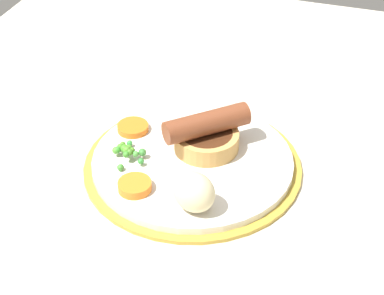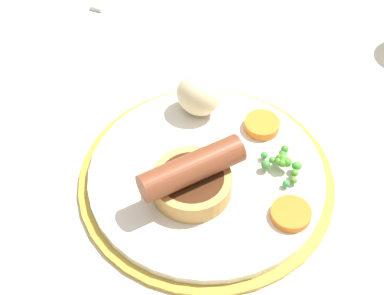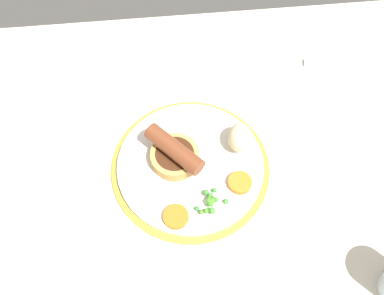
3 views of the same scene
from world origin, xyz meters
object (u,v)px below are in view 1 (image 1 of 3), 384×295
object	(u,v)px
pea_pile	(127,151)
potato_chunk_0	(194,192)
sausage_pudding	(207,134)
carrot_slice_1	(133,128)
dinner_plate	(193,164)
carrot_slice_0	(134,186)

from	to	relation	value
pea_pile	potato_chunk_0	size ratio (longest dim) A/B	1.10
sausage_pudding	pea_pile	distance (cm)	9.69
sausage_pudding	carrot_slice_1	bearing A→B (deg)	-46.60
dinner_plate	carrot_slice_1	bearing A→B (deg)	-109.27
dinner_plate	potato_chunk_0	size ratio (longest dim) A/B	5.40
dinner_plate	carrot_slice_0	distance (cm)	8.78
dinner_plate	potato_chunk_0	world-z (taller)	potato_chunk_0
dinner_plate	carrot_slice_0	world-z (taller)	carrot_slice_0
sausage_pudding	potato_chunk_0	distance (cm)	10.98
carrot_slice_0	sausage_pudding	bearing A→B (deg)	151.28
sausage_pudding	potato_chunk_0	bearing A→B (deg)	57.35
carrot_slice_0	carrot_slice_1	distance (cm)	11.51
carrot_slice_1	dinner_plate	bearing A→B (deg)	70.73
dinner_plate	pea_pile	size ratio (longest dim) A/B	4.90
potato_chunk_0	carrot_slice_0	world-z (taller)	potato_chunk_0
carrot_slice_1	carrot_slice_0	bearing A→B (deg)	23.13
sausage_pudding	pea_pile	world-z (taller)	sausage_pudding
pea_pile	potato_chunk_0	distance (cm)	11.92
carrot_slice_0	carrot_slice_1	xyz separation A→B (cm)	(-10.58, -4.52, -0.11)
pea_pile	potato_chunk_0	bearing A→B (deg)	59.66
sausage_pudding	pea_pile	xyz separation A→B (cm)	(4.82, -8.33, -1.06)
potato_chunk_0	carrot_slice_0	size ratio (longest dim) A/B	1.27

